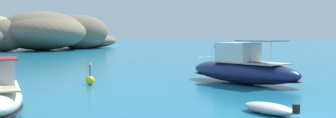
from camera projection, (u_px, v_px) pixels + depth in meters
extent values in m
ellipsoid|color=#756651|center=(41.00, 31.00, 83.34)|extent=(17.31, 17.83, 7.46)
ellipsoid|color=#756651|center=(80.00, 32.00, 91.15)|extent=(14.72, 12.81, 7.03)
ellipsoid|color=#756651|center=(92.00, 41.00, 98.35)|extent=(14.44, 15.20, 3.13)
ellipsoid|color=#756651|center=(78.00, 40.00, 97.15)|extent=(12.85, 11.93, 3.30)
ellipsoid|color=#756651|center=(41.00, 32.00, 84.07)|extent=(17.80, 22.17, 6.92)
ellipsoid|color=#756651|center=(5.00, 35.00, 78.11)|extent=(10.38, 9.47, 5.73)
cylinder|color=silver|center=(15.00, 73.00, 16.98)|extent=(0.03, 0.03, 1.15)
ellipsoid|color=navy|center=(243.00, 72.00, 28.39)|extent=(4.80, 9.14, 1.49)
ellipsoid|color=black|center=(243.00, 77.00, 28.41)|extent=(4.89, 9.33, 0.18)
cube|color=#C6B793|center=(251.00, 63.00, 27.84)|extent=(3.40, 5.23, 0.06)
cube|color=silver|center=(238.00, 52.00, 28.66)|extent=(2.41, 2.84, 1.23)
cube|color=#2D4756|center=(224.00, 50.00, 29.62)|extent=(1.72, 0.71, 0.65)
cylinder|color=silver|center=(207.00, 57.00, 31.01)|extent=(1.79, 0.51, 0.04)
cube|color=#333338|center=(262.00, 41.00, 27.07)|extent=(2.66, 3.07, 0.04)
cylinder|color=silver|center=(252.00, 53.00, 26.54)|extent=(0.03, 0.03, 1.40)
cylinder|color=silver|center=(271.00, 52.00, 27.68)|extent=(0.03, 0.03, 1.40)
ellipsoid|color=#B2B2B2|center=(269.00, 108.00, 17.63)|extent=(1.49, 2.74, 0.44)
cube|color=#9E998E|center=(269.00, 107.00, 17.63)|extent=(0.88, 1.89, 0.06)
cube|color=black|center=(296.00, 109.00, 16.44)|extent=(0.23, 0.23, 0.36)
sphere|color=yellow|center=(90.00, 80.00, 27.49)|extent=(0.56, 0.56, 0.56)
cylinder|color=black|center=(90.00, 73.00, 27.47)|extent=(0.06, 0.06, 1.00)
cone|color=yellow|center=(90.00, 63.00, 27.43)|extent=(0.20, 0.20, 0.20)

